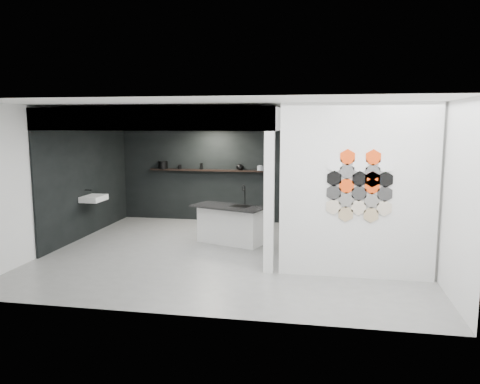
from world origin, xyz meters
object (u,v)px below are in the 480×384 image
Objects in this scene: wall_basin at (94,198)px; bottle_dark at (202,166)px; partition_panel at (357,192)px; utensil_cup at (180,167)px; kettle at (240,167)px; glass_vase at (260,168)px; stockpot at (163,165)px; glass_bowl at (260,168)px; kitchen_island at (230,224)px.

bottle_dark is (1.89, 2.07, 0.55)m from wall_basin.
utensil_cup is (-4.15, 3.87, -0.02)m from partition_panel.
wall_basin is at bearing -166.38° from kettle.
glass_vase is (0.52, 0.00, -0.01)m from kettle.
stockpot reaches higher than utensil_cup.
partition_panel is 4.39m from glass_vase.
wall_basin is 2.50× the size of stockpot.
kettle is 1.64× the size of utensil_cup.
stockpot is (-4.60, 3.87, 0.02)m from partition_panel.
stockpot reaches higher than bottle_dark.
partition_panel is 17.59× the size of glass_bowl.
bottle_dark is (-0.98, 0.00, 0.00)m from kettle.
partition_panel is 3.13m from kitchen_island.
stockpot is at bearing 180.00° from bottle_dark.
glass_bowl reaches higher than wall_basin.
kettle is 0.52m from glass_bowl.
stockpot is (0.87, 2.07, 0.57)m from wall_basin.
wall_basin is at bearing -148.65° from glass_vase.
kitchen_island is 6.86× the size of stockpot.
partition_panel is 11.65× the size of stockpot.
glass_bowl is at bearing 0.00° from stockpot.
wall_basin is at bearing -148.65° from glass_bowl.
bottle_dark is (-1.16, 2.13, 0.99)m from kitchen_island.
stockpot is 2.52m from glass_vase.
glass_vase is at bearing 118.23° from partition_panel.
kettle is (-0.18, 2.13, 0.99)m from kitchen_island.
glass_vase reaches higher than wall_basin.
glass_bowl is at bearing 0.00° from glass_vase.
stockpot is 1.84× the size of glass_vase.
partition_panel is 6.01m from stockpot.
kettle is 1.56m from utensil_cup.
partition_panel is 5.27m from bottle_dark.
utensil_cup is (0.44, 0.00, -0.04)m from stockpot.
partition_panel is 25.17× the size of utensil_cup.
kettle is at bearing 0.00° from stockpot.
kitchen_island is 10.37× the size of bottle_dark.
stockpot is at bearing 155.23° from kitchen_island.
bottle_dark is at bearing 47.54° from wall_basin.
partition_panel is 5.78m from wall_basin.
partition_panel is at bearing -47.23° from bottle_dark.
stockpot is 2.52m from glass_bowl.
kettle is 0.98m from bottle_dark.
wall_basin is at bearing -112.83° from stockpot.
partition_panel is at bearing -40.06° from stockpot.
glass_bowl reaches higher than utensil_cup.
kettle is (2.87, 2.07, 0.55)m from wall_basin.
wall_basin is 2.50m from utensil_cup.
kettle is at bearing 0.00° from utensil_cup.
glass_bowl is 1.50m from bottle_dark.
utensil_cup is (-1.74, 2.13, 0.96)m from kitchen_island.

